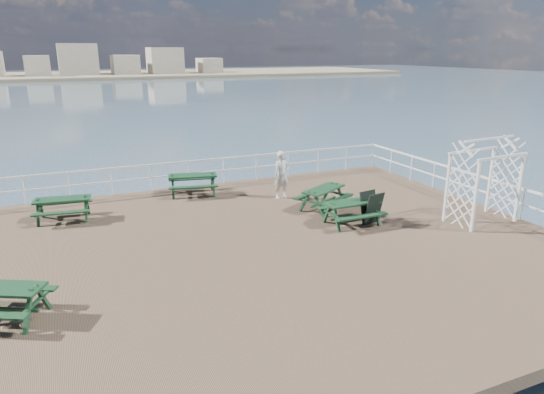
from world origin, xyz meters
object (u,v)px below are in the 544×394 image
(picnic_table_a, at_px, (63,204))
(picnic_table_b, at_px, (193,180))
(picnic_table_c, at_px, (352,208))
(picnic_table_d, at_px, (1,296))
(trellis_arbor, at_px, (484,185))
(person, at_px, (282,175))
(picnic_table_e, at_px, (324,194))

(picnic_table_a, height_order, picnic_table_b, picnic_table_b)
(picnic_table_c, relative_size, picnic_table_d, 0.82)
(picnic_table_d, xyz_separation_m, trellis_arbor, (13.57, 0.56, 0.68))
(picnic_table_c, bearing_deg, person, 104.36)
(picnic_table_d, distance_m, picnic_table_e, 10.26)
(picnic_table_a, relative_size, trellis_arbor, 0.69)
(trellis_arbor, height_order, person, trellis_arbor)
(picnic_table_e, bearing_deg, picnic_table_a, 135.84)
(picnic_table_a, bearing_deg, trellis_arbor, -15.87)
(picnic_table_c, bearing_deg, picnic_table_d, -167.74)
(trellis_arbor, bearing_deg, picnic_table_c, 155.78)
(trellis_arbor, xyz_separation_m, person, (-4.78, 4.89, -0.33))
(picnic_table_a, height_order, picnic_table_c, picnic_table_c)
(picnic_table_d, bearing_deg, picnic_table_b, 78.54)
(picnic_table_c, xyz_separation_m, person, (-0.85, 3.47, 0.34))
(picnic_table_c, bearing_deg, picnic_table_a, 154.66)
(picnic_table_b, distance_m, picnic_table_e, 5.11)
(picnic_table_a, bearing_deg, picnic_table_b, 22.51)
(picnic_table_a, bearing_deg, picnic_table_e, -7.66)
(picnic_table_d, xyz_separation_m, picnic_table_e, (9.58, 3.70, 0.01))
(picnic_table_c, bearing_deg, picnic_table_e, 92.75)
(picnic_table_d, relative_size, picnic_table_e, 0.99)
(picnic_table_b, distance_m, trellis_arbor, 10.19)
(picnic_table_a, relative_size, picnic_table_b, 0.91)
(picnic_table_b, distance_m, picnic_table_d, 9.31)
(picnic_table_b, distance_m, person, 3.42)
(picnic_table_e, bearing_deg, picnic_table_d, 172.81)
(picnic_table_d, bearing_deg, picnic_table_c, 39.33)
(picnic_table_a, height_order, person, person)
(picnic_table_c, distance_m, picnic_table_d, 9.84)
(picnic_table_e, height_order, person, person)
(picnic_table_b, bearing_deg, picnic_table_a, -153.61)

